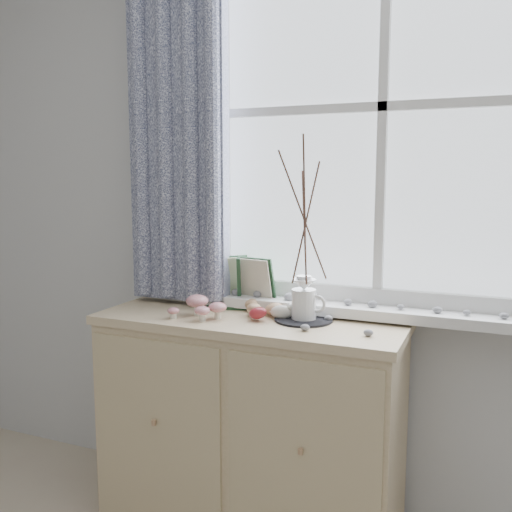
% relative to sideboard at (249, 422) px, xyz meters
% --- Properties ---
extents(sideboard, '(1.20, 0.45, 0.85)m').
position_rel_sideboard_xyz_m(sideboard, '(0.00, 0.00, 0.00)').
color(sideboard, beige).
rests_on(sideboard, ground).
extents(botanical_book, '(0.34, 0.22, 0.22)m').
position_rel_sideboard_xyz_m(botanical_book, '(-0.10, 0.11, 0.54)').
color(botanical_book, '#1D3C23').
rests_on(botanical_book, sideboard).
extents(toadstool_cluster, '(0.22, 0.15, 0.08)m').
position_rel_sideboard_xyz_m(toadstool_cluster, '(-0.17, -0.07, 0.47)').
color(toadstool_cluster, silver).
rests_on(toadstool_cluster, sideboard).
extents(wooden_eggs, '(0.17, 0.18, 0.07)m').
position_rel_sideboard_xyz_m(wooden_eggs, '(0.03, 0.04, 0.45)').
color(wooden_eggs, tan).
rests_on(wooden_eggs, sideboard).
extents(songbird_figurine, '(0.12, 0.07, 0.06)m').
position_rel_sideboard_xyz_m(songbird_figurine, '(0.12, 0.03, 0.45)').
color(songbird_figurine, silver).
rests_on(songbird_figurine, sideboard).
extents(crocheted_doily, '(0.22, 0.22, 0.01)m').
position_rel_sideboard_xyz_m(crocheted_doily, '(0.21, 0.04, 0.43)').
color(crocheted_doily, black).
rests_on(crocheted_doily, sideboard).
extents(twig_pitcher, '(0.25, 0.25, 0.70)m').
position_rel_sideboard_xyz_m(twig_pitcher, '(0.21, 0.04, 0.82)').
color(twig_pitcher, white).
rests_on(twig_pitcher, crocheted_doily).
extents(sideboard_pebbles, '(0.33, 0.23, 0.02)m').
position_rel_sideboard_xyz_m(sideboard_pebbles, '(0.30, 0.00, 0.44)').
color(sideboard_pebbles, gray).
rests_on(sideboard_pebbles, sideboard).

